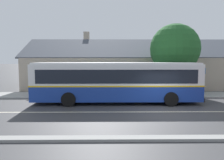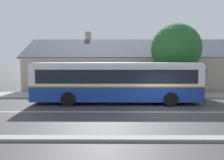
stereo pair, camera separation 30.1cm
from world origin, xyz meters
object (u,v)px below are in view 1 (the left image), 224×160
object	(u,v)px
transit_bus	(116,81)
bench_by_building	(42,91)
street_tree_primary	(174,50)
bus_stop_sign	(203,79)

from	to	relation	value
transit_bus	bench_by_building	size ratio (longest dim) A/B	6.87
street_tree_primary	bench_by_building	bearing A→B (deg)	-171.51
bench_by_building	bus_stop_sign	world-z (taller)	bus_stop_sign
transit_bus	bus_stop_sign	world-z (taller)	transit_bus
transit_bus	bench_by_building	bearing A→B (deg)	158.43
bench_by_building	bus_stop_sign	xyz separation A→B (m)	(13.77, -0.41, 1.07)
bench_by_building	street_tree_primary	bearing A→B (deg)	8.49
bench_by_building	bus_stop_sign	size ratio (longest dim) A/B	0.75
bus_stop_sign	street_tree_primary	bearing A→B (deg)	130.15
bench_by_building	street_tree_primary	size ratio (longest dim) A/B	0.27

